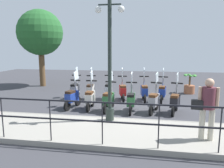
# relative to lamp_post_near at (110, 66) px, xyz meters

# --- Properties ---
(ground_plane) EXTENTS (28.00, 28.00, 0.00)m
(ground_plane) POSITION_rel_lamp_post_near_xyz_m (2.40, -0.14, -1.90)
(ground_plane) COLOR #38383D
(promenade_walkway) EXTENTS (2.20, 20.00, 0.15)m
(promenade_walkway) POSITION_rel_lamp_post_near_xyz_m (-0.75, -0.14, -1.82)
(promenade_walkway) COLOR gray
(promenade_walkway) RESTS_ON ground_plane
(fence_railing) EXTENTS (0.04, 16.03, 1.07)m
(fence_railing) POSITION_rel_lamp_post_near_xyz_m (-1.80, -0.14, -1.00)
(fence_railing) COLOR black
(fence_railing) RESTS_ON promenade_walkway
(lamp_post_near) EXTENTS (0.26, 0.90, 3.97)m
(lamp_post_near) POSITION_rel_lamp_post_near_xyz_m (0.00, 0.00, 0.00)
(lamp_post_near) COLOR #232D28
(lamp_post_near) RESTS_ON promenade_walkway
(pedestrian_with_bag) EXTENTS (0.36, 0.66, 1.59)m
(pedestrian_with_bag) POSITION_rel_lamp_post_near_xyz_m (-1.10, -2.67, -0.82)
(pedestrian_with_bag) COLOR beige
(pedestrian_with_bag) RESTS_ON promenade_walkway
(tree_large) EXTENTS (2.84, 2.84, 4.83)m
(tree_large) POSITION_rel_lamp_post_near_xyz_m (6.38, 5.58, 1.48)
(tree_large) COLOR brown
(tree_large) RESTS_ON ground_plane
(potted_palm) EXTENTS (1.06, 0.66, 1.05)m
(potted_palm) POSITION_rel_lamp_post_near_xyz_m (5.50, -3.42, -1.45)
(potted_palm) COLOR #9E5B3D
(potted_palm) RESTS_ON ground_plane
(scooter_near_0) EXTENTS (1.21, 0.52, 1.54)m
(scooter_near_0) POSITION_rel_lamp_post_near_xyz_m (1.58, -2.23, -1.42)
(scooter_near_0) COLOR black
(scooter_near_0) RESTS_ON ground_plane
(scooter_near_1) EXTENTS (1.21, 0.53, 1.54)m
(scooter_near_1) POSITION_rel_lamp_post_near_xyz_m (1.56, -1.45, -1.42)
(scooter_near_1) COLOR black
(scooter_near_1) RESTS_ON ground_plane
(scooter_near_2) EXTENTS (1.23, 0.44, 1.54)m
(scooter_near_2) POSITION_rel_lamp_post_near_xyz_m (1.48, -0.57, -1.42)
(scooter_near_2) COLOR black
(scooter_near_2) RESTS_ON ground_plane
(scooter_near_3) EXTENTS (1.23, 0.45, 1.54)m
(scooter_near_3) POSITION_rel_lamp_post_near_xyz_m (1.49, 0.31, -1.42)
(scooter_near_3) COLOR black
(scooter_near_3) RESTS_ON ground_plane
(scooter_near_4) EXTENTS (1.23, 0.44, 1.54)m
(scooter_near_4) POSITION_rel_lamp_post_near_xyz_m (1.64, 1.10, -1.42)
(scooter_near_4) COLOR black
(scooter_near_4) RESTS_ON ground_plane
(scooter_near_5) EXTENTS (1.22, 0.49, 1.54)m
(scooter_near_5) POSITION_rel_lamp_post_near_xyz_m (1.65, 1.86, -1.42)
(scooter_near_5) COLOR black
(scooter_near_5) RESTS_ON ground_plane
(scooter_far_0) EXTENTS (1.23, 0.44, 1.54)m
(scooter_far_0) POSITION_rel_lamp_post_near_xyz_m (3.35, -1.85, -1.42)
(scooter_far_0) COLOR black
(scooter_far_0) RESTS_ON ground_plane
(scooter_far_1) EXTENTS (1.23, 0.44, 1.54)m
(scooter_far_1) POSITION_rel_lamp_post_near_xyz_m (3.36, -1.03, -1.42)
(scooter_far_1) COLOR black
(scooter_far_1) RESTS_ON ground_plane
(scooter_far_2) EXTENTS (1.22, 0.49, 1.54)m
(scooter_far_2) POSITION_rel_lamp_post_near_xyz_m (3.28, -0.03, -1.42)
(scooter_far_2) COLOR black
(scooter_far_2) RESTS_ON ground_plane
(scooter_far_3) EXTENTS (1.23, 0.44, 1.54)m
(scooter_far_3) POSITION_rel_lamp_post_near_xyz_m (3.46, 0.68, -1.42)
(scooter_far_3) COLOR black
(scooter_far_3) RESTS_ON ground_plane
(scooter_far_4) EXTENTS (1.23, 0.44, 1.54)m
(scooter_far_4) POSITION_rel_lamp_post_near_xyz_m (3.22, 1.51, -1.42)
(scooter_far_4) COLOR black
(scooter_far_4) RESTS_ON ground_plane
(scooter_far_5) EXTENTS (1.23, 0.44, 1.54)m
(scooter_far_5) POSITION_rel_lamp_post_near_xyz_m (3.26, 2.29, -1.42)
(scooter_far_5) COLOR black
(scooter_far_5) RESTS_ON ground_plane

